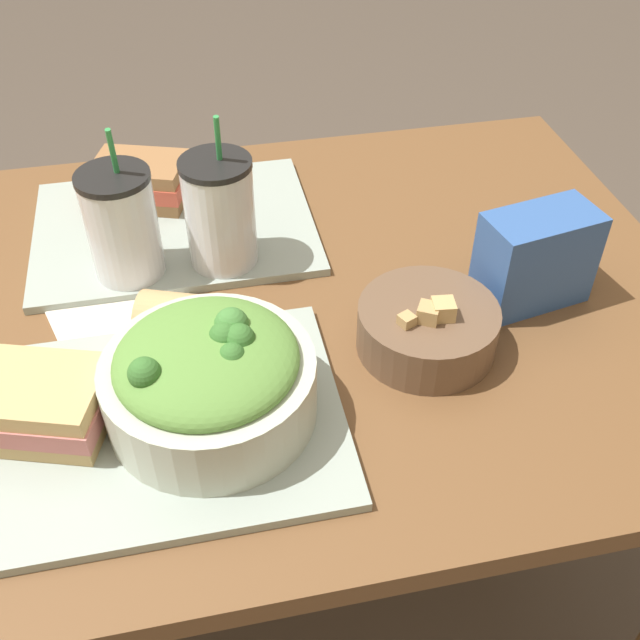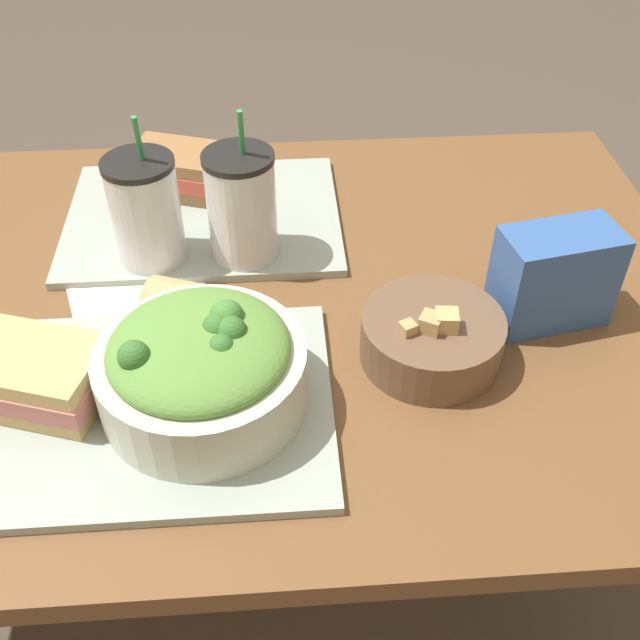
% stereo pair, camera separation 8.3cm
% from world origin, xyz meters
% --- Properties ---
extents(ground_plane, '(12.00, 12.00, 0.00)m').
position_xyz_m(ground_plane, '(0.00, 0.00, 0.00)').
color(ground_plane, '#4C4238').
extents(dining_table, '(1.42, 0.82, 0.71)m').
position_xyz_m(dining_table, '(0.00, 0.00, 0.61)').
color(dining_table, brown).
rests_on(dining_table, ground_plane).
extents(tray_near, '(0.39, 0.30, 0.01)m').
position_xyz_m(tray_near, '(-0.00, -0.19, 0.71)').
color(tray_near, '#99A89E').
rests_on(tray_near, dining_table).
extents(tray_far, '(0.39, 0.30, 0.01)m').
position_xyz_m(tray_far, '(0.04, 0.18, 0.71)').
color(tray_far, '#99A89E').
rests_on(tray_far, dining_table).
extents(salad_bowl, '(0.22, 0.22, 0.12)m').
position_xyz_m(salad_bowl, '(0.06, -0.19, 0.77)').
color(salad_bowl, beige).
rests_on(salad_bowl, tray_near).
extents(soup_bowl, '(0.17, 0.17, 0.08)m').
position_xyz_m(soup_bowl, '(0.32, -0.12, 0.74)').
color(soup_bowl, brown).
rests_on(soup_bowl, dining_table).
extents(sandwich_near, '(0.17, 0.14, 0.06)m').
position_xyz_m(sandwich_near, '(-0.12, -0.17, 0.75)').
color(sandwich_near, tan).
rests_on(sandwich_near, tray_near).
extents(baguette_near, '(0.14, 0.11, 0.07)m').
position_xyz_m(baguette_near, '(0.05, -0.08, 0.75)').
color(baguette_near, tan).
rests_on(baguette_near, tray_near).
extents(sandwich_far, '(0.16, 0.13, 0.06)m').
position_xyz_m(sandwich_far, '(-0.00, 0.26, 0.75)').
color(sandwich_far, olive).
rests_on(sandwich_far, tray_far).
extents(drink_cup_dark, '(0.09, 0.09, 0.21)m').
position_xyz_m(drink_cup_dark, '(-0.02, 0.08, 0.79)').
color(drink_cup_dark, silver).
rests_on(drink_cup_dark, tray_far).
extents(drink_cup_red, '(0.09, 0.09, 0.21)m').
position_xyz_m(drink_cup_red, '(0.10, 0.08, 0.79)').
color(drink_cup_red, silver).
rests_on(drink_cup_red, tray_far).
extents(chip_bag, '(0.15, 0.10, 0.12)m').
position_xyz_m(chip_bag, '(0.48, -0.06, 0.77)').
color(chip_bag, '#335BA3').
rests_on(chip_bag, dining_table).
extents(napkin_folded, '(0.20, 0.17, 0.00)m').
position_xyz_m(napkin_folded, '(-0.03, -0.00, 0.71)').
color(napkin_folded, silver).
rests_on(napkin_folded, dining_table).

